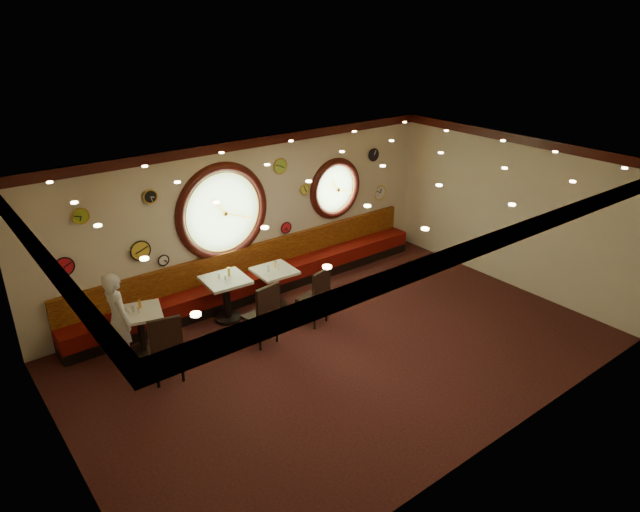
{
  "coord_description": "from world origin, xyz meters",
  "views": [
    {
      "loc": [
        -5.48,
        -6.4,
        5.51
      ],
      "look_at": [
        0.09,
        0.8,
        1.5
      ],
      "focal_mm": 32.0,
      "sensor_mm": 36.0,
      "label": 1
    }
  ],
  "objects": [
    {
      "name": "wall_clock_9",
      "position": [
        3.55,
        2.96,
        1.45
      ],
      "size": [
        0.34,
        0.03,
        0.34
      ],
      "primitive_type": "cylinder",
      "rotation": [
        1.57,
        0.0,
        0.0
      ],
      "color": "silver",
      "rests_on": "wall_back"
    },
    {
      "name": "porthole_left_frame",
      "position": [
        -0.6,
        2.98,
        1.85
      ],
      "size": [
        1.98,
        0.18,
        1.98
      ],
      "primitive_type": "torus",
      "rotation": [
        1.57,
        0.0,
        0.0
      ],
      "color": "black",
      "rests_on": "wall_back"
    },
    {
      "name": "condiment_c_pepper",
      "position": [
        -0.01,
        1.99,
        0.87
      ],
      "size": [
        0.04,
        0.04,
        0.11
      ],
      "primitive_type": "cylinder",
      "color": "silver",
      "rests_on": "table_c"
    },
    {
      "name": "wall_clock_7",
      "position": [
        -2.3,
        2.96,
        1.5
      ],
      "size": [
        0.36,
        0.03,
        0.36
      ],
      "primitive_type": "cylinder",
      "rotation": [
        1.57,
        0.0,
        0.0
      ],
      "color": "yellow",
      "rests_on": "wall_back"
    },
    {
      "name": "molding_right",
      "position": [
        4.45,
        0.0,
        3.11
      ],
      "size": [
        0.1,
        6.0,
        0.18
      ],
      "primitive_type": "cube",
      "color": "black",
      "rests_on": "wall_back"
    },
    {
      "name": "wall_back",
      "position": [
        0.0,
        3.0,
        1.6
      ],
      "size": [
        9.0,
        0.02,
        3.2
      ],
      "primitive_type": "cube",
      "color": "beige",
      "rests_on": "floor"
    },
    {
      "name": "wall_left",
      "position": [
        -4.5,
        0.0,
        1.6
      ],
      "size": [
        0.02,
        6.0,
        3.2
      ],
      "primitive_type": "cube",
      "color": "beige",
      "rests_on": "floor"
    },
    {
      "name": "wall_clock_8",
      "position": [
        -1.9,
        2.96,
        1.2
      ],
      "size": [
        0.2,
        0.03,
        0.2
      ],
      "primitive_type": "cylinder",
      "rotation": [
        1.57,
        0.0,
        0.0
      ],
      "color": "silver",
      "rests_on": "wall_back"
    },
    {
      "name": "molding_front",
      "position": [
        0.0,
        -2.95,
        3.11
      ],
      "size": [
        9.0,
        0.1,
        0.18
      ],
      "primitive_type": "cube",
      "color": "black",
      "rests_on": "wall_back"
    },
    {
      "name": "condiment_b_salt",
      "position": [
        -1.14,
        2.28,
        0.92
      ],
      "size": [
        0.04,
        0.04,
        0.1
      ],
      "primitive_type": "cylinder",
      "color": "#B7B8BC",
      "rests_on": "table_b"
    },
    {
      "name": "condiment_b_pepper",
      "position": [
        -1.08,
        2.14,
        0.92
      ],
      "size": [
        0.04,
        0.04,
        0.1
      ],
      "primitive_type": "cylinder",
      "color": "silver",
      "rests_on": "table_b"
    },
    {
      "name": "condiment_a_salt",
      "position": [
        -2.84,
        2.13,
        0.86
      ],
      "size": [
        0.04,
        0.04,
        0.1
      ],
      "primitive_type": "cylinder",
      "color": "silver",
      "rests_on": "table_a"
    },
    {
      "name": "wall_clock_4",
      "position": [
        -3.6,
        2.96,
        1.55
      ],
      "size": [
        0.32,
        0.03,
        0.32
      ],
      "primitive_type": "cylinder",
      "rotation": [
        1.57,
        0.0,
        0.0
      ],
      "color": "red",
      "rests_on": "wall_back"
    },
    {
      "name": "wall_clock_5",
      "position": [
        -3.2,
        2.96,
        2.35
      ],
      "size": [
        0.26,
        0.03,
        0.26
      ],
      "primitive_type": "cylinder",
      "rotation": [
        1.57,
        0.0,
        0.0
      ],
      "color": "#9FC026",
      "rests_on": "wall_back"
    },
    {
      "name": "floor",
      "position": [
        0.0,
        0.0,
        0.0
      ],
      "size": [
        9.0,
        6.0,
        0.0
      ],
      "primitive_type": "cube",
      "color": "black",
      "rests_on": "ground"
    },
    {
      "name": "table_b",
      "position": [
        -1.06,
        2.18,
        0.55
      ],
      "size": [
        0.84,
        0.84,
        0.87
      ],
      "color": "black",
      "rests_on": "floor"
    },
    {
      "name": "porthole_right_ring",
      "position": [
        2.2,
        2.95,
        1.8
      ],
      "size": [
        1.09,
        0.03,
        1.09
      ],
      "primitive_type": "torus",
      "rotation": [
        1.57,
        0.0,
        0.0
      ],
      "color": "gold",
      "rests_on": "wall_back"
    },
    {
      "name": "porthole_left_glass",
      "position": [
        -0.6,
        3.0,
        1.85
      ],
      "size": [
        1.66,
        0.02,
        1.66
      ],
      "primitive_type": "cylinder",
      "rotation": [
        1.57,
        0.0,
        0.0
      ],
      "color": "#8CB46C",
      "rests_on": "wall_back"
    },
    {
      "name": "condiment_c_salt",
      "position": [
        -0.21,
        2.04,
        0.87
      ],
      "size": [
        0.04,
        0.04,
        0.11
      ],
      "primitive_type": "cylinder",
      "color": "silver",
      "rests_on": "table_c"
    },
    {
      "name": "chair_c",
      "position": [
        0.2,
        1.03,
        0.64
      ],
      "size": [
        0.57,
        0.57,
        0.69
      ],
      "rotation": [
        0.0,
        0.0,
        0.25
      ],
      "color": "black",
      "rests_on": "floor"
    },
    {
      "name": "wall_clock_2",
      "position": [
        1.35,
        2.96,
        1.95
      ],
      "size": [
        0.22,
        0.03,
        0.22
      ],
      "primitive_type": "cylinder",
      "rotation": [
        1.57,
        0.0,
        0.0
      ],
      "color": "#CFD346",
      "rests_on": "wall_back"
    },
    {
      "name": "wall_clock_6",
      "position": [
        3.3,
        2.96,
        2.4
      ],
      "size": [
        0.28,
        0.03,
        0.28
      ],
      "primitive_type": "cylinder",
      "rotation": [
        1.57,
        0.0,
        0.0
      ],
      "color": "black",
      "rests_on": "wall_back"
    },
    {
      "name": "porthole_left_ring",
      "position": [
        -0.6,
        2.95,
        1.85
      ],
      "size": [
        1.61,
        0.03,
        1.61
      ],
      "primitive_type": "torus",
      "rotation": [
        1.57,
        0.0,
        0.0
      ],
      "color": "gold",
      "rests_on": "wall_back"
    },
    {
      "name": "porthole_right_glass",
      "position": [
        2.2,
        3.0,
        1.8
      ],
      "size": [
        1.1,
        0.02,
        1.1
      ],
      "primitive_type": "cylinder",
      "rotation": [
        1.57,
        0.0,
        0.0
      ],
      "color": "#8CB46C",
      "rests_on": "wall_back"
    },
    {
      "name": "wall_right",
      "position": [
        4.5,
        0.0,
        1.6
      ],
      "size": [
        0.02,
        6.0,
        3.2
      ],
      "primitive_type": "cube",
      "color": "beige",
      "rests_on": "floor"
    },
    {
      "name": "table_c",
      "position": [
        -0.07,
        2.04,
        0.52
      ],
      "size": [
        0.78,
        0.78,
        0.82
      ],
      "color": "black",
      "rests_on": "floor"
    },
    {
      "name": "molding_back",
      "position": [
        0.0,
        2.95,
        3.11
      ],
      "size": [
        9.0,
        0.1,
        0.18
      ],
      "primitive_type": "cube",
      "color": "black",
      "rests_on": "wall_back"
    },
    {
      "name": "condiment_b_bottle",
      "position": [
        -0.94,
        2.25,
        0.95
      ],
      "size": [
        0.05,
        0.05,
        0.17
      ],
      "primitive_type": "cylinder",
      "color": "gold",
      "rests_on": "table_b"
    },
    {
      "name": "wall_clock_1",
      "position": [
        0.85,
        2.96,
        1.2
      ],
      "size": [
        0.24,
        0.03,
        0.24
      ],
      "primitive_type": "cylinder",
      "rotation": [
        1.57,
        0.0,
        0.0
      ],
      "color": "red",
      "rests_on": "wall_back"
    },
    {
      "name": "molding_left",
      "position": [
        -4.45,
        0.0,
        3.11
      ],
      "size": [
        0.1,
        6.0,
        0.18
      ],
      "primitive_type": "cube",
      "color": "black",
      "rests_on": "wall_back"
    },
    {
      "name": "porthole_right_frame",
      "position": [
        2.2,
        2.98,
        1.8
      ],
      "size": [
        1.38,
        0.18,
        1.38
      ],
      "primitive_type": "torus",
      "rotation": [
        1.57,
        0.0,
        0.0
      ],
      "color": "black",
      "rests_on": "wall_back"
    },
    {
      "name": "wall_clock_0",
      "position": [
        0.75,
        2.96,
        2.55
      ],
      "size": [
        0.3,
        0.03,
        0.3
      ],
      "primitive_type": "cylinder",
      "rotation": [
        1.57,
        0.0,
        0.0
      ],
      "color": "#97C33C",
      "rests_on": "wall_back"
    },
    {
      "name": "banquette_back",
      "position": [
        0.0,
        2.94,
        0.75
      ],
      "size": [
        8.0,
        0.1,
        0.55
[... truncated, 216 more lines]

